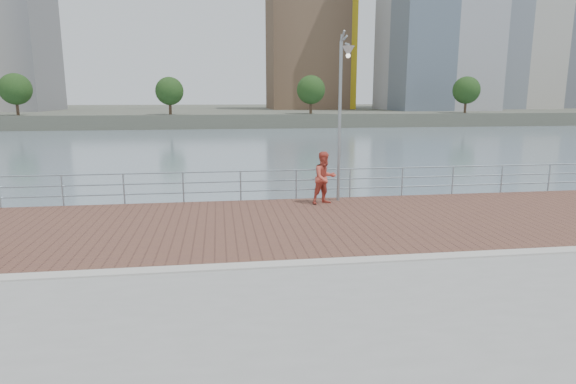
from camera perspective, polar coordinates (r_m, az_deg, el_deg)
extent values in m
plane|color=slate|center=(11.95, 1.44, -17.67)|extent=(400.00, 400.00, 0.00)
cube|color=brown|center=(14.51, -0.90, -3.76)|extent=(40.00, 6.80, 0.02)
cube|color=#B7B5AD|center=(11.10, 1.49, -8.47)|extent=(40.00, 0.40, 0.06)
cube|color=#4C5142|center=(132.88, -7.54, 9.33)|extent=(320.00, 95.00, 2.50)
cylinder|color=#8C9EA8|center=(18.41, -25.15, 0.12)|extent=(0.06, 0.06, 1.10)
cylinder|color=#8C9EA8|center=(17.91, -18.87, 0.31)|extent=(0.06, 0.06, 1.10)
cylinder|color=#8C9EA8|center=(17.64, -12.31, 0.50)|extent=(0.06, 0.06, 1.10)
cylinder|color=#8C9EA8|center=(17.61, -5.64, 0.69)|extent=(0.06, 0.06, 1.10)
cylinder|color=#8C9EA8|center=(17.82, 0.97, 0.87)|extent=(0.06, 0.06, 1.10)
cylinder|color=#8C9EA8|center=(18.25, 7.35, 1.03)|extent=(0.06, 0.06, 1.10)
cylinder|color=#8C9EA8|center=(18.90, 13.36, 1.17)|extent=(0.06, 0.06, 1.10)
cylinder|color=#8C9EA8|center=(19.74, 18.91, 1.29)|extent=(0.06, 0.06, 1.10)
cylinder|color=#8C9EA8|center=(20.75, 23.97, 1.39)|extent=(0.06, 0.06, 1.10)
cylinder|color=#8C9EA8|center=(21.91, 28.52, 1.46)|extent=(0.06, 0.06, 1.10)
cylinder|color=#8C9EA8|center=(17.59, -2.33, 2.54)|extent=(39.00, 0.05, 0.05)
cylinder|color=#8C9EA8|center=(17.65, -2.32, 1.34)|extent=(39.00, 0.05, 0.05)
cylinder|color=#8C9EA8|center=(17.72, -2.31, 0.19)|extent=(39.00, 0.05, 0.05)
cylinder|color=gray|center=(17.35, 6.13, 8.08)|extent=(0.11, 0.11, 5.64)
cylinder|color=gray|center=(16.97, 6.75, 17.53)|extent=(0.07, 0.94, 0.07)
cone|color=#B2B2AD|center=(16.50, 7.17, 17.04)|extent=(0.41, 0.41, 0.33)
imported|color=#CB4C3B|center=(16.98, 4.36, 1.68)|extent=(1.09, 0.98, 1.86)
cube|color=gold|center=(120.59, 7.76, 21.65)|extent=(2.00, 2.00, 50.00)
cube|color=brown|center=(122.78, 2.13, 16.70)|extent=(18.00, 18.00, 29.38)
cube|color=#ADA38E|center=(159.90, 30.80, 17.92)|extent=(24.00, 22.00, 51.48)
cylinder|color=#473323|center=(93.41, -29.45, 9.16)|extent=(0.50, 0.50, 4.04)
sphere|color=#193814|center=(93.41, -29.59, 10.57)|extent=(5.20, 5.20, 5.20)
cylinder|color=#473323|center=(87.69, -13.81, 10.14)|extent=(0.50, 0.50, 3.77)
sphere|color=#193814|center=(87.68, -13.88, 11.54)|extent=(4.85, 4.85, 4.85)
cylinder|color=#473323|center=(88.90, 2.72, 10.54)|extent=(0.50, 0.50, 4.01)
sphere|color=#193814|center=(88.89, 2.73, 12.01)|extent=(5.16, 5.16, 5.16)
cylinder|color=#473323|center=(99.04, 20.29, 9.94)|extent=(0.50, 0.50, 3.99)
sphere|color=#193814|center=(99.04, 20.39, 11.25)|extent=(5.13, 5.13, 5.13)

